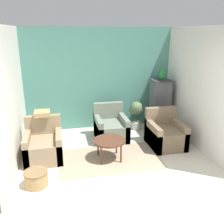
{
  "coord_description": "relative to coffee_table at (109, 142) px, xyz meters",
  "views": [
    {
      "loc": [
        -1.07,
        -3.32,
        2.57
      ],
      "look_at": [
        0.0,
        1.61,
        0.94
      ],
      "focal_mm": 40.0,
      "sensor_mm": 36.0,
      "label": 1
    }
  ],
  "objects": [
    {
      "name": "parrot",
      "position": [
        1.7,
        1.46,
        1.08
      ],
      "size": [
        0.13,
        0.23,
        0.28
      ],
      "color": "#1E842D",
      "rests_on": "birdcage"
    },
    {
      "name": "area_rug",
      "position": [
        0.0,
        -0.0,
        -0.39
      ],
      "size": [
        2.09,
        1.25,
        0.01
      ],
      "color": "gray",
      "rests_on": "ground_plane"
    },
    {
      "name": "wall_back_accent",
      "position": [
        0.13,
        1.95,
        0.94
      ],
      "size": [
        4.04,
        0.06,
        2.69
      ],
      "color": "#4C897A",
      "rests_on": "ground_plane"
    },
    {
      "name": "wall_left",
      "position": [
        -1.86,
        0.31,
        0.94
      ],
      "size": [
        0.06,
        3.21,
        2.69
      ],
      "color": "silver",
      "rests_on": "ground_plane"
    },
    {
      "name": "ground_plane",
      "position": [
        0.13,
        -1.3,
        -0.4
      ],
      "size": [
        20.0,
        20.0,
        0.0
      ],
      "primitive_type": "plane",
      "color": "beige",
      "rests_on": "ground"
    },
    {
      "name": "throw_pillow",
      "position": [
        -1.33,
        0.67,
        0.5
      ],
      "size": [
        0.32,
        0.32,
        0.1
      ],
      "color": "tan",
      "rests_on": "armchair_left"
    },
    {
      "name": "birdcage",
      "position": [
        1.7,
        1.46,
        0.26
      ],
      "size": [
        0.56,
        0.56,
        1.36
      ],
      "color": "#353539",
      "rests_on": "ground_plane"
    },
    {
      "name": "potted_plant",
      "position": [
        1.06,
        1.52,
        0.1
      ],
      "size": [
        0.38,
        0.34,
        0.78
      ],
      "color": "beige",
      "rests_on": "ground_plane"
    },
    {
      "name": "armchair_middle",
      "position": [
        0.26,
        1.05,
        -0.12
      ],
      "size": [
        0.76,
        0.85,
        0.85
      ],
      "color": "slate",
      "rests_on": "ground_plane"
    },
    {
      "name": "armchair_right",
      "position": [
        1.41,
        0.38,
        -0.12
      ],
      "size": [
        0.76,
        0.85,
        0.85
      ],
      "color": "#7A664C",
      "rests_on": "ground_plane"
    },
    {
      "name": "wall_right",
      "position": [
        2.12,
        0.31,
        0.94
      ],
      "size": [
        0.06,
        3.21,
        2.69
      ],
      "color": "silver",
      "rests_on": "ground_plane"
    },
    {
      "name": "armchair_left",
      "position": [
        -1.33,
        0.34,
        -0.12
      ],
      "size": [
        0.76,
        0.85,
        0.85
      ],
      "color": "#8E7A5B",
      "rests_on": "ground_plane"
    },
    {
      "name": "coffee_table",
      "position": [
        0.0,
        0.0,
        0.0
      ],
      "size": [
        0.66,
        0.66,
        0.44
      ],
      "color": "#512D1E",
      "rests_on": "ground_plane"
    },
    {
      "name": "wicker_basket",
      "position": [
        -1.43,
        -0.66,
        -0.25
      ],
      "size": [
        0.42,
        0.42,
        0.28
      ],
      "color": "#A37F51",
      "rests_on": "ground_plane"
    }
  ]
}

